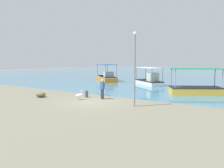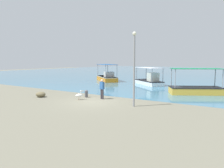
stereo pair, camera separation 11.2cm
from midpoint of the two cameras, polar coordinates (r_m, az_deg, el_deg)
name	(u,v)px [view 2 (the right image)]	position (r m, az deg, el deg)	size (l,w,h in m)	color
ground	(92,102)	(17.58, -4.97, -4.62)	(120.00, 120.00, 0.00)	#6C6957
harbor_water	(206,73)	(62.56, 23.42, 2.73)	(110.00, 90.00, 0.00)	teal
fishing_boat_outer	(150,80)	(29.71, 9.89, 0.94)	(5.17, 4.66, 2.30)	white
fishing_boat_near_left	(195,89)	(22.88, 21.08, -1.17)	(5.25, 4.19, 2.51)	gold
fishing_boat_center	(107,77)	(34.61, -1.22, 1.78)	(5.73, 5.30, 2.64)	orange
pelican	(79,95)	(18.45, -8.39, -2.96)	(0.59, 0.70, 0.80)	#E0997A
lamp_post	(134,65)	(15.51, 6.01, 5.05)	(0.28, 0.28, 5.29)	gray
mooring_bollard	(86,93)	(19.64, -6.56, -2.44)	(0.30, 0.30, 0.67)	#47474C
fisherman_standing	(102,89)	(18.57, -2.44, -1.19)	(0.44, 0.31, 1.69)	#363238
net_pile	(41,94)	(20.66, -17.98, -2.59)	(0.93, 0.79, 0.49)	brown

